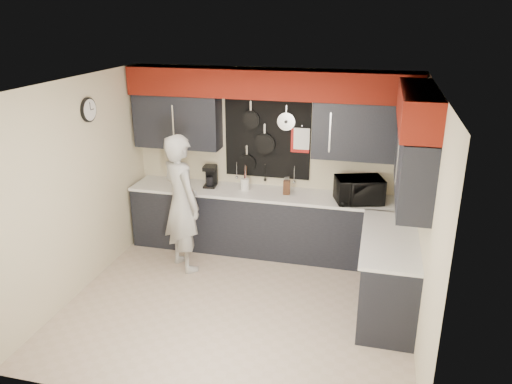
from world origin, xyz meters
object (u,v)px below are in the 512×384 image
(coffee_maker, at_px, (210,175))
(person, at_px, (182,203))
(utensil_crock, at_px, (245,184))
(microwave, at_px, (359,190))
(knife_block, at_px, (287,187))

(coffee_maker, relative_size, person, 0.17)
(utensil_crock, relative_size, person, 0.09)
(coffee_maker, bearing_deg, microwave, -9.51)
(utensil_crock, bearing_deg, knife_block, -4.39)
(microwave, height_order, knife_block, microwave)
(microwave, relative_size, person, 0.33)
(knife_block, xyz_separation_m, coffee_maker, (-1.13, 0.07, 0.06))
(microwave, height_order, coffee_maker, microwave)
(utensil_crock, relative_size, coffee_maker, 0.51)
(coffee_maker, height_order, person, person)
(coffee_maker, bearing_deg, utensil_crock, -8.14)
(knife_block, xyz_separation_m, utensil_crock, (-0.61, 0.05, -0.02))
(knife_block, bearing_deg, microwave, -8.28)
(utensil_crock, bearing_deg, coffee_maker, 177.87)
(utensil_crock, bearing_deg, microwave, -3.95)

